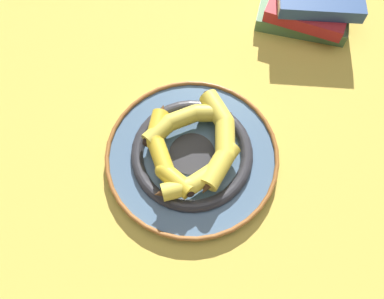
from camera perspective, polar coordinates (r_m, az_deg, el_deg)
The scene contains 7 objects.
ground_plane at distance 0.73m, azimuth -1.12°, elevation 2.27°, with size 2.80×2.80×0.00m, color gold.
decorative_bowl at distance 0.70m, azimuth -0.00°, elevation -0.75°, with size 0.32×0.32×0.03m.
banana_a at distance 0.65m, azimuth 1.41°, elevation -4.00°, with size 0.10×0.16×0.03m.
banana_b at distance 0.67m, azimuth 4.24°, elevation 1.41°, with size 0.12×0.19×0.04m.
banana_c at distance 0.69m, azimuth -1.03°, elevation 4.49°, with size 0.13×0.15×0.03m.
banana_d at distance 0.67m, azimuth -4.44°, elevation -0.45°, with size 0.15×0.14×0.03m.
book_stack at distance 0.92m, azimuth 17.47°, elevation 20.47°, with size 0.24×0.20×0.09m.
Camera 1 is at (0.18, -0.28, 0.65)m, focal length 35.00 mm.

